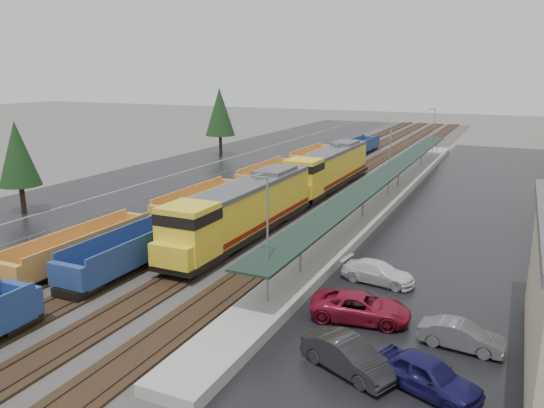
{
  "coord_description": "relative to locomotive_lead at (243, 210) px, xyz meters",
  "views": [
    {
      "loc": [
        21.69,
        -5.49,
        13.52
      ],
      "look_at": [
        2.22,
        36.16,
        2.0
      ],
      "focal_mm": 35.0,
      "sensor_mm": 36.0,
      "label": 1
    }
  ],
  "objects": [
    {
      "name": "parked_car_east_a",
      "position": [
        13.58,
        -15.13,
        -1.82
      ],
      "size": [
        3.55,
        5.07,
        1.59
      ],
      "primitive_type": "imported",
      "rotation": [
        0.0,
        0.0,
        1.13
      ],
      "color": "black",
      "rests_on": "ground"
    },
    {
      "name": "well_string_yellow",
      "position": [
        -8.0,
        -1.67,
        -1.49
      ],
      "size": [
        2.51,
        91.55,
        2.23
      ],
      "color": "#C98837",
      "rests_on": "ground"
    },
    {
      "name": "west_road",
      "position": [
        -27.0,
        28.99,
        -2.61
      ],
      "size": [
        9.0,
        160.0,
        0.02
      ],
      "primitive_type": "cube",
      "color": "black",
      "rests_on": "ground"
    },
    {
      "name": "locomotive_lead",
      "position": [
        0.0,
        0.0,
        0.0
      ],
      "size": [
        3.33,
        21.94,
        4.97
      ],
      "color": "black",
      "rests_on": "ground"
    },
    {
      "name": "tree_west_near",
      "position": [
        -24.0,
        -1.01,
        3.2
      ],
      "size": [
        3.96,
        3.96,
        9.0
      ],
      "color": "#332316",
      "rests_on": "ground"
    },
    {
      "name": "parked_car_east_d",
      "position": [
        17.17,
        -15.25,
        -1.81
      ],
      "size": [
        3.56,
        5.11,
        1.61
      ],
      "primitive_type": "imported",
      "rotation": [
        0.0,
        0.0,
        1.18
      ],
      "color": "#151348",
      "rests_on": "ground"
    },
    {
      "name": "ballast_strip",
      "position": [
        -2.0,
        28.99,
        -2.58
      ],
      "size": [
        20.0,
        160.0,
        0.08
      ],
      "primitive_type": "cube",
      "color": "#302D2B",
      "rests_on": "ground"
    },
    {
      "name": "parked_car_east_e",
      "position": [
        18.08,
        -10.67,
        -1.94
      ],
      "size": [
        1.77,
        4.23,
        1.36
      ],
      "primitive_type": "imported",
      "rotation": [
        0.0,
        0.0,
        1.49
      ],
      "color": "#5C5D61",
      "rests_on": "ground"
    },
    {
      "name": "parked_car_east_c",
      "position": [
        12.19,
        -4.01,
        -1.91
      ],
      "size": [
        2.56,
        5.05,
        1.41
      ],
      "primitive_type": "imported",
      "rotation": [
        0.0,
        0.0,
        1.45
      ],
      "color": "silver",
      "rests_on": "ground"
    },
    {
      "name": "locomotive_trail",
      "position": [
        0.0,
        21.0,
        0.0
      ],
      "size": [
        3.33,
        21.94,
        4.97
      ],
      "color": "black",
      "rests_on": "ground"
    },
    {
      "name": "parked_car_east_b",
      "position": [
        12.65,
        -9.78,
        -1.85
      ],
      "size": [
        3.35,
        5.85,
        1.54
      ],
      "primitive_type": "imported",
      "rotation": [
        0.0,
        0.0,
        1.72
      ],
      "color": "maroon",
      "rests_on": "ground"
    },
    {
      "name": "well_string_blue",
      "position": [
        -4.0,
        2.07,
        -1.4
      ],
      "size": [
        2.79,
        108.5,
        2.47
      ],
      "color": "navy",
      "rests_on": "ground"
    },
    {
      "name": "station_platform",
      "position": [
        7.5,
        19.0,
        -1.88
      ],
      "size": [
        3.0,
        80.0,
        8.0
      ],
      "color": "#9E9B93",
      "rests_on": "ground"
    },
    {
      "name": "chainlink_fence",
      "position": [
        -11.5,
        27.43,
        -1.01
      ],
      "size": [
        0.08,
        160.04,
        2.02
      ],
      "color": "gray",
      "rests_on": "ground"
    },
    {
      "name": "west_parking_lot",
      "position": [
        -17.0,
        28.99,
        -2.61
      ],
      "size": [
        10.0,
        160.0,
        0.02
      ],
      "primitive_type": "cube",
      "color": "black",
      "rests_on": "ground"
    },
    {
      "name": "trackbed",
      "position": [
        -2.0,
        28.99,
        -2.46
      ],
      "size": [
        14.6,
        160.0,
        0.22
      ],
      "color": "black",
      "rests_on": "ground"
    },
    {
      "name": "tree_west_far",
      "position": [
        -25.0,
        38.99,
        4.51
      ],
      "size": [
        4.84,
        4.84,
        11.0
      ],
      "color": "#332316",
      "rests_on": "ground"
    },
    {
      "name": "east_commuter_lot",
      "position": [
        17.0,
        18.99,
        -2.61
      ],
      "size": [
        16.0,
        100.0,
        0.02
      ],
      "primitive_type": "cube",
      "color": "black",
      "rests_on": "ground"
    }
  ]
}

